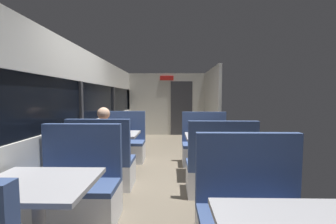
% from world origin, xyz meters
% --- Properties ---
extents(ground_plane, '(3.30, 9.20, 0.02)m').
position_xyz_m(ground_plane, '(0.00, 0.00, -0.01)').
color(ground_plane, '#665B4C').
extents(carriage_window_panel_left, '(0.09, 8.48, 2.30)m').
position_xyz_m(carriage_window_panel_left, '(-1.45, 0.00, 1.11)').
color(carriage_window_panel_left, beige).
rests_on(carriage_window_panel_left, ground_plane).
extents(carriage_end_bulkhead, '(2.90, 0.11, 2.30)m').
position_xyz_m(carriage_end_bulkhead, '(0.06, 4.19, 1.14)').
color(carriage_end_bulkhead, beige).
rests_on(carriage_end_bulkhead, ground_plane).
extents(carriage_aisle_panel_right, '(0.08, 2.40, 2.30)m').
position_xyz_m(carriage_aisle_panel_right, '(1.45, 3.00, 1.15)').
color(carriage_aisle_panel_right, beige).
rests_on(carriage_aisle_panel_right, ground_plane).
extents(dining_table_near_window, '(0.90, 0.70, 0.74)m').
position_xyz_m(dining_table_near_window, '(-0.89, -2.09, 0.64)').
color(dining_table_near_window, '#9E9EA3').
rests_on(dining_table_near_window, ground_plane).
extents(bench_near_window_facing_entry, '(0.95, 0.50, 1.10)m').
position_xyz_m(bench_near_window_facing_entry, '(-0.89, -1.39, 0.33)').
color(bench_near_window_facing_entry, silver).
rests_on(bench_near_window_facing_entry, ground_plane).
extents(dining_table_mid_window, '(0.90, 0.70, 0.74)m').
position_xyz_m(dining_table_mid_window, '(-0.89, 0.19, 0.64)').
color(dining_table_mid_window, '#9E9EA3').
rests_on(dining_table_mid_window, ground_plane).
extents(bench_mid_window_facing_end, '(0.95, 0.50, 1.10)m').
position_xyz_m(bench_mid_window_facing_end, '(-0.89, -0.51, 0.33)').
color(bench_mid_window_facing_end, silver).
rests_on(bench_mid_window_facing_end, ground_plane).
extents(bench_mid_window_facing_entry, '(0.95, 0.50, 1.10)m').
position_xyz_m(bench_mid_window_facing_entry, '(-0.89, 0.89, 0.33)').
color(bench_mid_window_facing_entry, silver).
rests_on(bench_mid_window_facing_entry, ground_plane).
extents(dining_table_rear_aisle, '(0.90, 0.70, 0.74)m').
position_xyz_m(dining_table_rear_aisle, '(0.89, -0.01, 0.64)').
color(dining_table_rear_aisle, '#9E9EA3').
rests_on(dining_table_rear_aisle, ground_plane).
extents(bench_rear_aisle_facing_end, '(0.95, 0.50, 1.10)m').
position_xyz_m(bench_rear_aisle_facing_end, '(0.89, -0.71, 0.33)').
color(bench_rear_aisle_facing_end, silver).
rests_on(bench_rear_aisle_facing_end, ground_plane).
extents(bench_rear_aisle_facing_entry, '(0.95, 0.50, 1.10)m').
position_xyz_m(bench_rear_aisle_facing_entry, '(0.89, 0.69, 0.33)').
color(bench_rear_aisle_facing_entry, silver).
rests_on(bench_rear_aisle_facing_entry, ground_plane).
extents(seated_passenger, '(0.47, 0.55, 1.26)m').
position_xyz_m(seated_passenger, '(-0.89, -0.44, 0.54)').
color(seated_passenger, '#26262D').
rests_on(seated_passenger, ground_plane).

